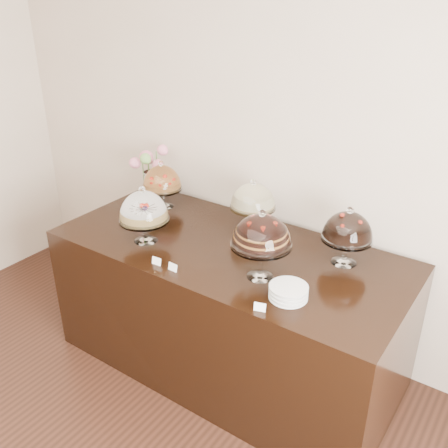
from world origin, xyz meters
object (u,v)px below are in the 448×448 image
Objects in this scene: cake_stand_sugar_sponge at (143,209)px; plate_stack at (288,292)px; display_counter at (228,308)px; cake_stand_choco_layer at (262,233)px; cake_stand_cheesecake at (253,198)px; flower_vase at (150,169)px; cake_stand_dark_choco at (348,229)px; cake_stand_fruit_tart at (162,180)px.

plate_stack is (1.04, -0.05, -0.18)m from cake_stand_sugar_sponge.
cake_stand_choco_layer reaches higher than display_counter.
cake_stand_sugar_sponge is 1.87× the size of plate_stack.
cake_stand_cheesecake is at bearing 135.03° from plate_stack.
flower_vase reaches higher than plate_stack.
flower_vase is at bearing 157.77° from cake_stand_choco_layer.
cake_stand_dark_choco is at bearing 51.59° from cake_stand_choco_layer.
plate_stack is at bearing -21.79° from cake_stand_fruit_tart.
cake_stand_choco_layer is at bearing -22.23° from flower_vase.
cake_stand_cheesecake is 1.80× the size of plate_stack.
display_counter is at bearing 151.97° from cake_stand_choco_layer.
display_counter is 6.25× the size of cake_stand_dark_choco.
cake_stand_fruit_tart is at bearing -26.60° from flower_vase.
plate_stack is (1.49, -0.62, -0.17)m from flower_vase.
cake_stand_fruit_tart reaches higher than plate_stack.
cake_stand_sugar_sponge reaches higher than cake_stand_dark_choco.
cake_stand_cheesecake is at bearing 174.80° from cake_stand_dark_choco.
cake_stand_fruit_tart is 1.76× the size of plate_stack.
cake_stand_dark_choco is 1.80× the size of plate_stack.
cake_stand_sugar_sponge reaches higher than plate_stack.
flower_vase is at bearing 153.40° from cake_stand_fruit_tart.
cake_stand_choco_layer reaches higher than cake_stand_dark_choco.
cake_stand_sugar_sponge is 1.22m from cake_stand_dark_choco.
cake_stand_dark_choco is 0.55m from plate_stack.
cake_stand_cheesecake is at bearing 47.77° from cake_stand_sugar_sponge.
flower_vase is (-0.94, 0.34, 0.66)m from display_counter.
cake_stand_choco_layer reaches higher than cake_stand_cheesecake.
cake_stand_fruit_tart is (-1.39, 0.01, -0.01)m from cake_stand_dark_choco.
flower_vase reaches higher than cake_stand_cheesecake.
cake_stand_sugar_sponge is 1.05m from plate_stack.
cake_stand_choco_layer is at bearing -28.03° from display_counter.
flower_vase is at bearing 176.03° from cake_stand_dark_choco.
plate_stack is (-0.09, -0.51, -0.18)m from cake_stand_dark_choco.
flower_vase reaches higher than display_counter.
cake_stand_dark_choco is at bearing 21.90° from cake_stand_sugar_sponge.
flower_vase is at bearing 176.92° from cake_stand_cheesecake.
display_counter is at bearing 153.69° from plate_stack.
cake_stand_choco_layer is 1.17× the size of cake_stand_fruit_tart.
cake_stand_dark_choco is at bearing 79.51° from plate_stack.
flower_vase reaches higher than cake_stand_sugar_sponge.
cake_stand_cheesecake reaches higher than cake_stand_fruit_tart.
cake_stand_dark_choco is (0.65, 0.23, 0.67)m from display_counter.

